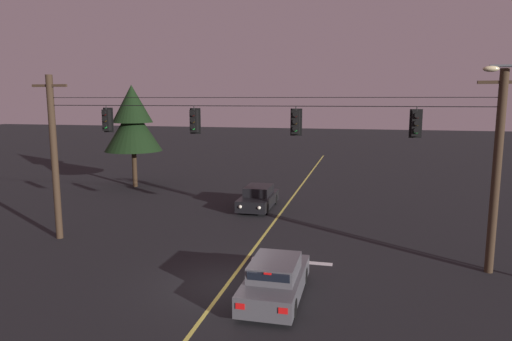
# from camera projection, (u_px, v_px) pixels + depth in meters

# --- Properties ---
(ground_plane) EXTENTS (180.00, 180.00, 0.00)m
(ground_plane) POSITION_uv_depth(u_px,v_px,m) (227.00, 285.00, 16.64)
(ground_plane) COLOR black
(lane_centre_stripe) EXTENTS (0.14, 60.00, 0.01)m
(lane_centre_stripe) POSITION_uv_depth(u_px,v_px,m) (276.00, 219.00, 25.87)
(lane_centre_stripe) COLOR #D1C64C
(lane_centre_stripe) RESTS_ON ground
(stop_bar_paint) EXTENTS (3.40, 0.36, 0.01)m
(stop_bar_paint) POSITION_uv_depth(u_px,v_px,m) (291.00, 261.00, 19.09)
(stop_bar_paint) COLOR silver
(stop_bar_paint) RESTS_ON ground
(signal_span_assembly) EXTENTS (20.99, 0.32, 7.81)m
(signal_span_assembly) POSITION_uv_depth(u_px,v_px,m) (251.00, 162.00, 19.47)
(signal_span_assembly) COLOR #38281C
(signal_span_assembly) RESTS_ON ground
(traffic_light_leftmost) EXTENTS (0.48, 0.41, 1.22)m
(traffic_light_leftmost) POSITION_uv_depth(u_px,v_px,m) (106.00, 120.00, 20.73)
(traffic_light_leftmost) COLOR black
(traffic_light_left_inner) EXTENTS (0.48, 0.41, 1.22)m
(traffic_light_left_inner) POSITION_uv_depth(u_px,v_px,m) (194.00, 121.00, 19.76)
(traffic_light_left_inner) COLOR black
(traffic_light_centre) EXTENTS (0.48, 0.41, 1.22)m
(traffic_light_centre) POSITION_uv_depth(u_px,v_px,m) (296.00, 122.00, 18.75)
(traffic_light_centre) COLOR black
(traffic_light_right_inner) EXTENTS (0.48, 0.41, 1.22)m
(traffic_light_right_inner) POSITION_uv_depth(u_px,v_px,m) (416.00, 124.00, 17.68)
(traffic_light_right_inner) COLOR black
(car_waiting_near_lane) EXTENTS (1.80, 4.33, 1.39)m
(car_waiting_near_lane) POSITION_uv_depth(u_px,v_px,m) (275.00, 280.00, 15.49)
(car_waiting_near_lane) COLOR #4C4C51
(car_waiting_near_lane) RESTS_ON ground
(car_oncoming_lead) EXTENTS (1.80, 4.42, 1.39)m
(car_oncoming_lead) POSITION_uv_depth(u_px,v_px,m) (258.00, 198.00, 28.28)
(car_oncoming_lead) COLOR black
(car_oncoming_lead) RESTS_ON ground
(tree_verge_near) EXTENTS (4.32, 4.32, 7.75)m
(tree_verge_near) POSITION_uv_depth(u_px,v_px,m) (133.00, 121.00, 34.59)
(tree_verge_near) COLOR #332316
(tree_verge_near) RESTS_ON ground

